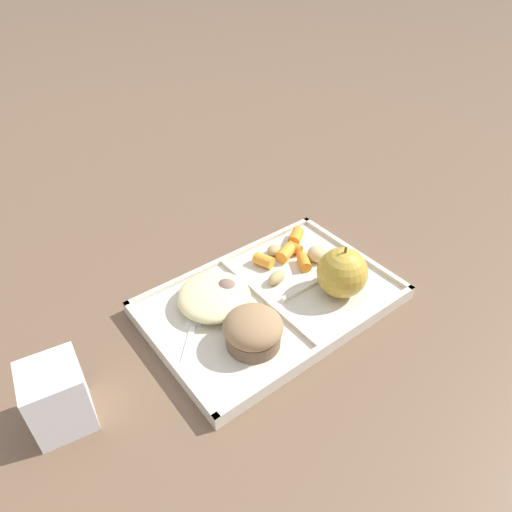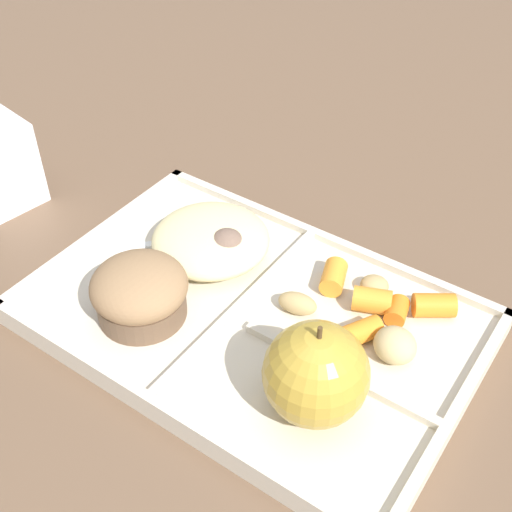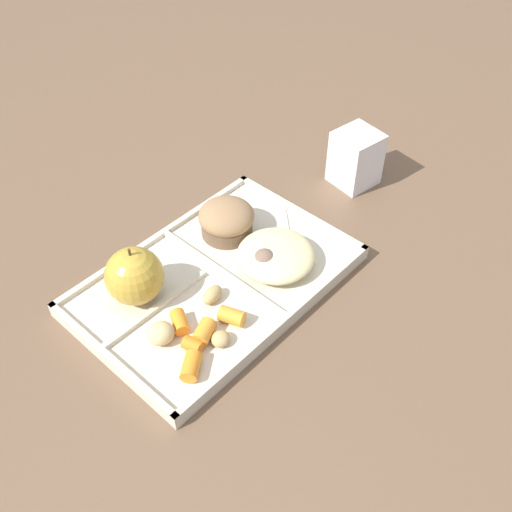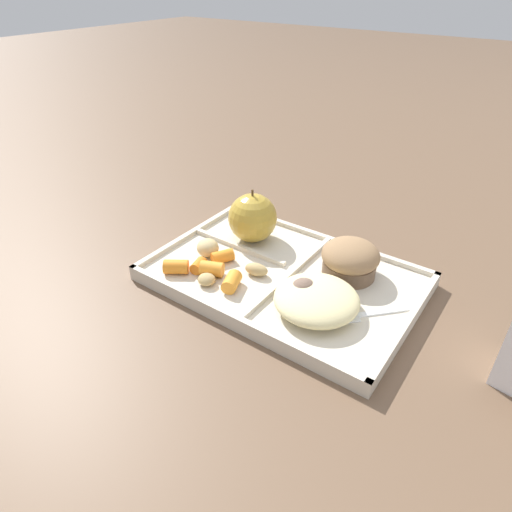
{
  "view_description": "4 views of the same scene",
  "coord_description": "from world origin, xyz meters",
  "px_view_note": "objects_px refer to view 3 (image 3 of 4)",
  "views": [
    {
      "loc": [
        0.34,
        0.4,
        0.52
      ],
      "look_at": [
        -0.01,
        -0.05,
        0.06
      ],
      "focal_mm": 32.58,
      "sensor_mm": 36.0,
      "label": 1
    },
    {
      "loc": [
        -0.24,
        0.33,
        0.44
      ],
      "look_at": [
        0.01,
        -0.03,
        0.06
      ],
      "focal_mm": 46.9,
      "sensor_mm": 36.0,
      "label": 2
    },
    {
      "loc": [
        -0.38,
        -0.43,
        0.63
      ],
      "look_at": [
        0.02,
        -0.06,
        0.08
      ],
      "focal_mm": 41.72,
      "sensor_mm": 36.0,
      "label": 3
    },
    {
      "loc": [
        0.28,
        -0.46,
        0.4
      ],
      "look_at": [
        -0.01,
        -0.06,
        0.07
      ],
      "focal_mm": 31.11,
      "sensor_mm": 36.0,
      "label": 4
    }
  ],
  "objects_px": {
    "plastic_fork": "(288,239)",
    "milk_carton": "(354,158)",
    "green_apple": "(134,276)",
    "bran_muffin": "(227,220)",
    "lunch_tray": "(216,281)"
  },
  "relations": [
    {
      "from": "plastic_fork",
      "to": "milk_carton",
      "type": "relative_size",
      "value": 1.22
    },
    {
      "from": "bran_muffin",
      "to": "plastic_fork",
      "type": "height_order",
      "value": "bran_muffin"
    },
    {
      "from": "bran_muffin",
      "to": "milk_carton",
      "type": "height_order",
      "value": "milk_carton"
    },
    {
      "from": "lunch_tray",
      "to": "plastic_fork",
      "type": "xyz_separation_m",
      "value": [
        0.13,
        -0.02,
        0.01
      ]
    },
    {
      "from": "plastic_fork",
      "to": "milk_carton",
      "type": "bearing_deg",
      "value": 7.47
    },
    {
      "from": "plastic_fork",
      "to": "lunch_tray",
      "type": "bearing_deg",
      "value": 169.7
    },
    {
      "from": "lunch_tray",
      "to": "green_apple",
      "type": "xyz_separation_m",
      "value": [
        -0.1,
        0.05,
        0.05
      ]
    },
    {
      "from": "bran_muffin",
      "to": "plastic_fork",
      "type": "distance_m",
      "value": 0.1
    },
    {
      "from": "green_apple",
      "to": "plastic_fork",
      "type": "bearing_deg",
      "value": -19.12
    },
    {
      "from": "green_apple",
      "to": "bran_muffin",
      "type": "relative_size",
      "value": 1.07
    },
    {
      "from": "green_apple",
      "to": "plastic_fork",
      "type": "xyz_separation_m",
      "value": [
        0.23,
        -0.08,
        -0.04
      ]
    },
    {
      "from": "lunch_tray",
      "to": "milk_carton",
      "type": "xyz_separation_m",
      "value": [
        0.33,
        0.0,
        0.04
      ]
    },
    {
      "from": "plastic_fork",
      "to": "green_apple",
      "type": "bearing_deg",
      "value": 160.88
    },
    {
      "from": "green_apple",
      "to": "plastic_fork",
      "type": "relative_size",
      "value": 0.78
    },
    {
      "from": "bran_muffin",
      "to": "green_apple",
      "type": "bearing_deg",
      "value": -180.0
    }
  ]
}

